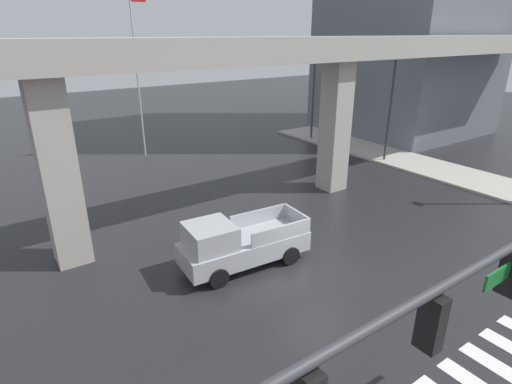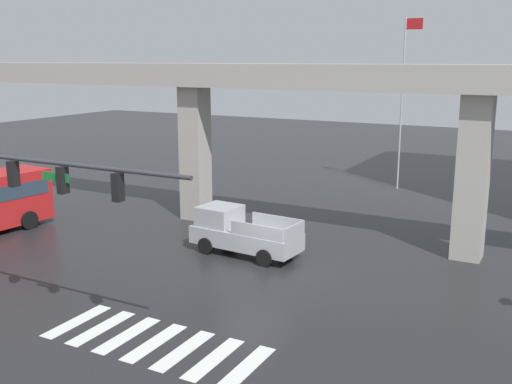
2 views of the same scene
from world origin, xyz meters
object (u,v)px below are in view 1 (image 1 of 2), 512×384
(street_lamp_mid_block, at_px, (391,97))
(street_lamp_far_north, at_px, (314,86))
(flagpole, at_px, (138,65))
(pickup_truck, at_px, (238,244))
(traffic_signal_mast, at_px, (420,350))

(street_lamp_mid_block, height_order, street_lamp_far_north, same)
(flagpole, bearing_deg, street_lamp_far_north, -14.00)
(pickup_truck, xyz_separation_m, traffic_signal_mast, (-3.12, -9.65, 3.69))
(pickup_truck, distance_m, flagpole, 18.27)
(street_lamp_far_north, bearing_deg, pickup_truck, -139.73)
(street_lamp_far_north, bearing_deg, flagpole, 166.00)
(street_lamp_mid_block, bearing_deg, pickup_truck, -159.88)
(pickup_truck, relative_size, street_lamp_mid_block, 0.72)
(flagpole, bearing_deg, traffic_signal_mast, -102.26)
(street_lamp_mid_block, bearing_deg, street_lamp_far_north, 90.00)
(street_lamp_far_north, distance_m, flagpole, 14.14)
(traffic_signal_mast, distance_m, street_lamp_mid_block, 24.92)
(traffic_signal_mast, relative_size, street_lamp_far_north, 1.50)
(street_lamp_far_north, relative_size, flagpole, 0.63)
(street_lamp_far_north, height_order, flagpole, flagpole)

